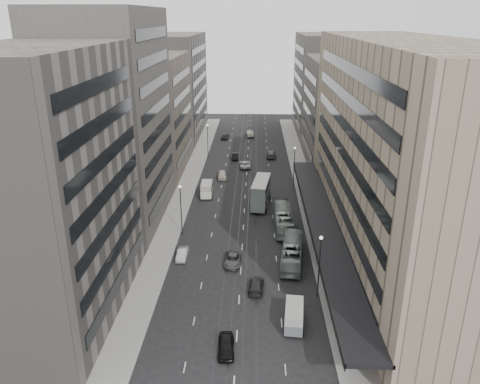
# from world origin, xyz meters

# --- Properties ---
(ground) EXTENTS (220.00, 220.00, 0.00)m
(ground) POSITION_xyz_m (0.00, 0.00, 0.00)
(ground) COLOR black
(ground) RESTS_ON ground
(sidewalk_right) EXTENTS (4.00, 125.00, 0.15)m
(sidewalk_right) POSITION_xyz_m (12.00, 37.50, 0.07)
(sidewalk_right) COLOR gray
(sidewalk_right) RESTS_ON ground
(sidewalk_left) EXTENTS (4.00, 125.00, 0.15)m
(sidewalk_left) POSITION_xyz_m (-12.00, 37.50, 0.07)
(sidewalk_left) COLOR gray
(sidewalk_left) RESTS_ON ground
(department_store) EXTENTS (19.20, 60.00, 30.00)m
(department_store) POSITION_xyz_m (21.45, 8.00, 14.95)
(department_store) COLOR gray
(department_store) RESTS_ON ground
(building_right_mid) EXTENTS (15.00, 28.00, 24.00)m
(building_right_mid) POSITION_xyz_m (21.50, 52.00, 12.00)
(building_right_mid) COLOR #44403B
(building_right_mid) RESTS_ON ground
(building_right_far) EXTENTS (15.00, 32.00, 28.00)m
(building_right_far) POSITION_xyz_m (21.50, 82.00, 14.00)
(building_right_far) COLOR slate
(building_right_far) RESTS_ON ground
(building_left_a) EXTENTS (15.00, 28.00, 30.00)m
(building_left_a) POSITION_xyz_m (-21.50, -8.00, 15.00)
(building_left_a) COLOR slate
(building_left_a) RESTS_ON ground
(building_left_b) EXTENTS (15.00, 26.00, 34.00)m
(building_left_b) POSITION_xyz_m (-21.50, 19.00, 17.00)
(building_left_b) COLOR #44403B
(building_left_b) RESTS_ON ground
(building_left_c) EXTENTS (15.00, 28.00, 25.00)m
(building_left_c) POSITION_xyz_m (-21.50, 46.00, 12.50)
(building_left_c) COLOR #696052
(building_left_c) RESTS_ON ground
(building_left_d) EXTENTS (15.00, 38.00, 28.00)m
(building_left_d) POSITION_xyz_m (-21.50, 79.00, 14.00)
(building_left_d) COLOR slate
(building_left_d) RESTS_ON ground
(lamp_right_near) EXTENTS (0.44, 0.44, 8.32)m
(lamp_right_near) POSITION_xyz_m (9.70, -5.00, 5.20)
(lamp_right_near) COLOR #262628
(lamp_right_near) RESTS_ON ground
(lamp_right_far) EXTENTS (0.44, 0.44, 8.32)m
(lamp_right_far) POSITION_xyz_m (9.70, 35.00, 5.20)
(lamp_right_far) COLOR #262628
(lamp_right_far) RESTS_ON ground
(lamp_left_near) EXTENTS (0.44, 0.44, 8.32)m
(lamp_left_near) POSITION_xyz_m (-9.70, 12.00, 5.20)
(lamp_left_near) COLOR #262628
(lamp_left_near) RESTS_ON ground
(lamp_left_far) EXTENTS (0.44, 0.44, 8.32)m
(lamp_left_far) POSITION_xyz_m (-9.70, 55.00, 5.20)
(lamp_left_far) COLOR #262628
(lamp_left_far) RESTS_ON ground
(bus_near) EXTENTS (3.97, 11.58, 3.16)m
(bus_near) POSITION_xyz_m (7.18, 3.87, 1.58)
(bus_near) COLOR gray
(bus_near) RESTS_ON ground
(bus_far) EXTENTS (2.87, 11.74, 3.26)m
(bus_far) POSITION_xyz_m (6.50, 15.14, 1.63)
(bus_far) COLOR #94A096
(bus_far) RESTS_ON ground
(double_decker) EXTENTS (3.83, 9.40, 5.00)m
(double_decker) POSITION_xyz_m (2.95, 24.33, 2.70)
(double_decker) COLOR slate
(double_decker) RESTS_ON ground
(vw_microbus) EXTENTS (2.57, 4.92, 2.56)m
(vw_microbus) POSITION_xyz_m (6.31, -11.05, 1.42)
(vw_microbus) COLOR slate
(vw_microbus) RESTS_ON ground
(panel_van) EXTENTS (2.36, 4.59, 2.86)m
(panel_van) POSITION_xyz_m (-7.39, 28.63, 1.57)
(panel_van) COLOR white
(panel_van) RESTS_ON ground
(sedan_0) EXTENTS (1.89, 4.27, 1.43)m
(sedan_0) POSITION_xyz_m (-1.01, -15.53, 0.71)
(sedan_0) COLOR black
(sedan_0) RESTS_ON ground
(sedan_1) EXTENTS (1.43, 4.03, 1.32)m
(sedan_1) POSITION_xyz_m (-8.50, 4.29, 0.66)
(sedan_1) COLOR #B7B8B3
(sedan_1) RESTS_ON ground
(sedan_2) EXTENTS (2.33, 4.83, 1.32)m
(sedan_2) POSITION_xyz_m (-1.18, 2.80, 0.66)
(sedan_2) COLOR #4E4E50
(sedan_2) RESTS_ON ground
(sedan_3) EXTENTS (2.23, 4.72, 1.33)m
(sedan_3) POSITION_xyz_m (2.13, -3.72, 0.66)
(sedan_3) COLOR #242326
(sedan_3) RESTS_ON ground
(sedan_4) EXTENTS (2.29, 4.81, 1.59)m
(sedan_4) POSITION_xyz_m (-5.24, 39.50, 0.79)
(sedan_4) COLOR beige
(sedan_4) RESTS_ON ground
(sedan_5) EXTENTS (1.78, 4.32, 1.39)m
(sedan_5) POSITION_xyz_m (-3.01, 53.99, 0.70)
(sedan_5) COLOR black
(sedan_5) RESTS_ON ground
(sedan_6) EXTENTS (2.83, 5.43, 1.46)m
(sedan_6) POSITION_xyz_m (-0.52, 47.56, 0.73)
(sedan_6) COLOR silver
(sedan_6) RESTS_ON ground
(sedan_7) EXTENTS (2.36, 5.71, 1.65)m
(sedan_7) POSITION_xyz_m (5.71, 56.10, 0.83)
(sedan_7) COLOR #515254
(sedan_7) RESTS_ON ground
(sedan_8) EXTENTS (2.26, 4.64, 1.52)m
(sedan_8) POSITION_xyz_m (-6.66, 73.64, 0.76)
(sedan_8) COLOR black
(sedan_8) RESTS_ON ground
(sedan_9) EXTENTS (2.30, 5.29, 1.69)m
(sedan_9) POSITION_xyz_m (0.27, 77.02, 0.85)
(sedan_9) COLOR #BFB79E
(sedan_9) RESTS_ON ground
(pedestrian) EXTENTS (0.70, 0.61, 1.61)m
(pedestrian) POSITION_xyz_m (12.84, -8.54, 0.95)
(pedestrian) COLOR black
(pedestrian) RESTS_ON sidewalk_right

